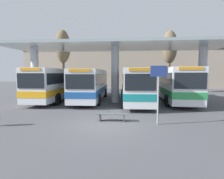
% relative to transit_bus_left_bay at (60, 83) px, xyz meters
% --- Properties ---
extents(ground_plane, '(100.00, 100.00, 0.00)m').
position_rel_transit_bus_left_bay_xyz_m(ground_plane, '(6.32, -9.40, -1.88)').
color(ground_plane, '#4C4C51').
extents(townhouse_backdrop, '(40.00, 0.58, 9.62)m').
position_rel_transit_bus_left_bay_xyz_m(townhouse_backdrop, '(6.32, 15.68, 3.72)').
color(townhouse_backdrop, tan).
rests_on(townhouse_backdrop, ground_plane).
extents(station_canopy, '(21.75, 6.23, 5.74)m').
position_rel_transit_bus_left_bay_xyz_m(station_canopy, '(6.32, -1.50, 3.07)').
color(station_canopy, silver).
rests_on(station_canopy, ground_plane).
extents(transit_bus_left_bay, '(2.89, 11.61, 3.36)m').
position_rel_transit_bus_left_bay_xyz_m(transit_bus_left_bay, '(0.00, 0.00, 0.00)').
color(transit_bus_left_bay, silver).
rests_on(transit_bus_left_bay, ground_plane).
extents(transit_bus_center_bay, '(2.97, 10.32, 3.27)m').
position_rel_transit_bus_left_bay_xyz_m(transit_bus_center_bay, '(3.69, -0.56, -0.05)').
color(transit_bus_center_bay, silver).
rests_on(transit_bus_center_bay, ground_plane).
extents(transit_bus_right_bay, '(2.97, 11.75, 3.31)m').
position_rel_transit_bus_left_bay_xyz_m(transit_bus_right_bay, '(8.26, -0.75, -0.04)').
color(transit_bus_right_bay, white).
rests_on(transit_bus_right_bay, ground_plane).
extents(transit_bus_far_right_bay, '(3.03, 10.15, 3.41)m').
position_rel_transit_bus_left_bay_xyz_m(transit_bus_far_right_bay, '(12.39, -0.46, 0.02)').
color(transit_bus_far_right_bay, silver).
rests_on(transit_bus_far_right_bay, ground_plane).
extents(waiting_bench_far_platform, '(1.82, 0.44, 0.46)m').
position_rel_transit_bus_left_bay_xyz_m(waiting_bench_far_platform, '(6.64, -8.63, -1.53)').
color(waiting_bench_far_platform, '#4C5156').
rests_on(waiting_bench_far_platform, ground_plane).
extents(info_sign_platform, '(0.90, 0.09, 3.31)m').
position_rel_transit_bus_left_bay_xyz_m(info_sign_platform, '(9.28, -9.11, 0.46)').
color(info_sign_platform, gray).
rests_on(info_sign_platform, ground_plane).
extents(poplar_tree_behind_left, '(2.30, 2.30, 9.60)m').
position_rel_transit_bus_left_bay_xyz_m(poplar_tree_behind_left, '(-2.46, 7.72, 5.04)').
color(poplar_tree_behind_left, brown).
rests_on(poplar_tree_behind_left, ground_plane).
extents(poplar_tree_behind_right, '(2.20, 2.20, 9.25)m').
position_rel_transit_bus_left_bay_xyz_m(poplar_tree_behind_right, '(13.77, 8.05, 4.80)').
color(poplar_tree_behind_right, brown).
rests_on(poplar_tree_behind_right, ground_plane).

